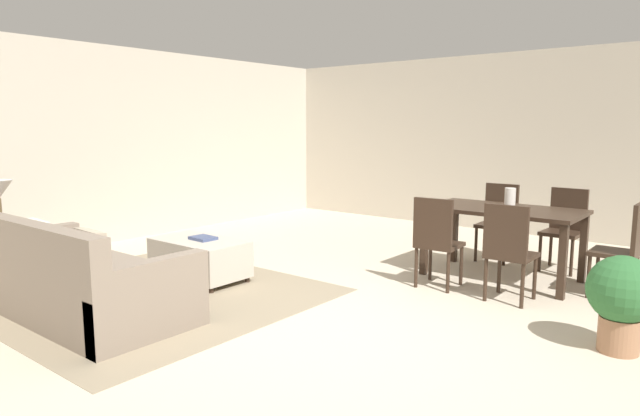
{
  "coord_description": "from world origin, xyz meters",
  "views": [
    {
      "loc": [
        2.62,
        -3.4,
        1.62
      ],
      "look_at": [
        -1.17,
        1.31,
        0.72
      ],
      "focal_mm": 31.2,
      "sensor_mm": 36.0,
      "label": 1
    }
  ],
  "objects_px": {
    "side_table": "(4,243)",
    "dining_chair_head_east": "(625,245)",
    "dining_table": "(503,217)",
    "dining_chair_far_left": "(498,217)",
    "dining_chair_near_left": "(436,237)",
    "potted_plant": "(622,296)",
    "vase_centerpiece": "(510,198)",
    "book_on_ottoman": "(203,238)",
    "dining_chair_near_right": "(509,247)",
    "dining_chair_far_right": "(565,224)",
    "couch": "(76,282)",
    "ottoman_table": "(200,257)"
  },
  "relations": [
    {
      "from": "side_table",
      "to": "dining_chair_head_east",
      "type": "height_order",
      "value": "dining_chair_head_east"
    },
    {
      "from": "dining_table",
      "to": "dining_chair_far_left",
      "type": "height_order",
      "value": "dining_chair_far_left"
    },
    {
      "from": "dining_chair_near_left",
      "to": "potted_plant",
      "type": "relative_size",
      "value": 1.3
    },
    {
      "from": "dining_table",
      "to": "vase_centerpiece",
      "type": "height_order",
      "value": "vase_centerpiece"
    },
    {
      "from": "dining_chair_near_left",
      "to": "book_on_ottoman",
      "type": "relative_size",
      "value": 3.54
    },
    {
      "from": "dining_table",
      "to": "dining_chair_far_left",
      "type": "relative_size",
      "value": 1.69
    },
    {
      "from": "dining_chair_near_left",
      "to": "dining_chair_near_right",
      "type": "height_order",
      "value": "same"
    },
    {
      "from": "dining_table",
      "to": "dining_chair_head_east",
      "type": "relative_size",
      "value": 1.69
    },
    {
      "from": "side_table",
      "to": "dining_chair_far_right",
      "type": "height_order",
      "value": "dining_chair_far_right"
    },
    {
      "from": "dining_table",
      "to": "potted_plant",
      "type": "bearing_deg",
      "value": -44.92
    },
    {
      "from": "couch",
      "to": "potted_plant",
      "type": "height_order",
      "value": "couch"
    },
    {
      "from": "dining_chair_near_right",
      "to": "dining_chair_head_east",
      "type": "height_order",
      "value": "same"
    },
    {
      "from": "dining_chair_far_right",
      "to": "book_on_ottoman",
      "type": "distance_m",
      "value": 4.01
    },
    {
      "from": "dining_chair_near_right",
      "to": "dining_chair_head_east",
      "type": "bearing_deg",
      "value": 44.16
    },
    {
      "from": "dining_chair_near_left",
      "to": "couch",
      "type": "bearing_deg",
      "value": -127.78
    },
    {
      "from": "dining_chair_near_left",
      "to": "dining_chair_head_east",
      "type": "xyz_separation_m",
      "value": [
        1.53,
        0.78,
        0.0
      ]
    },
    {
      "from": "dining_chair_near_right",
      "to": "dining_chair_far_right",
      "type": "bearing_deg",
      "value": 87.84
    },
    {
      "from": "dining_chair_far_left",
      "to": "dining_chair_far_right",
      "type": "bearing_deg",
      "value": -0.56
    },
    {
      "from": "dining_chair_near_right",
      "to": "potted_plant",
      "type": "distance_m",
      "value": 1.22
    },
    {
      "from": "dining_chair_head_east",
      "to": "dining_chair_far_left",
      "type": "bearing_deg",
      "value": 152.09
    },
    {
      "from": "dining_chair_near_right",
      "to": "dining_table",
      "type": "bearing_deg",
      "value": 114.43
    },
    {
      "from": "couch",
      "to": "vase_centerpiece",
      "type": "distance_m",
      "value": 4.26
    },
    {
      "from": "couch",
      "to": "dining_chair_far_right",
      "type": "relative_size",
      "value": 2.36
    },
    {
      "from": "dining_chair_far_left",
      "to": "potted_plant",
      "type": "bearing_deg",
      "value": -51.44
    },
    {
      "from": "book_on_ottoman",
      "to": "dining_chair_head_east",
      "type": "bearing_deg",
      "value": 29.46
    },
    {
      "from": "side_table",
      "to": "dining_chair_near_left",
      "type": "height_order",
      "value": "dining_chair_near_left"
    },
    {
      "from": "dining_chair_head_east",
      "to": "book_on_ottoman",
      "type": "xyz_separation_m",
      "value": [
        -3.59,
        -2.03,
        -0.07
      ]
    },
    {
      "from": "dining_chair_near_right",
      "to": "vase_centerpiece",
      "type": "bearing_deg",
      "value": 110.46
    },
    {
      "from": "vase_centerpiece",
      "to": "potted_plant",
      "type": "bearing_deg",
      "value": -45.85
    },
    {
      "from": "couch",
      "to": "side_table",
      "type": "relative_size",
      "value": 3.89
    },
    {
      "from": "dining_table",
      "to": "potted_plant",
      "type": "xyz_separation_m",
      "value": [
        1.4,
        -1.4,
        -0.25
      ]
    },
    {
      "from": "dining_chair_far_right",
      "to": "dining_chair_head_east",
      "type": "xyz_separation_m",
      "value": [
        0.75,
        -0.8,
        0.0
      ]
    },
    {
      "from": "book_on_ottoman",
      "to": "dining_chair_far_right",
      "type": "bearing_deg",
      "value": 44.79
    },
    {
      "from": "potted_plant",
      "to": "vase_centerpiece",
      "type": "bearing_deg",
      "value": 134.15
    },
    {
      "from": "vase_centerpiece",
      "to": "book_on_ottoman",
      "type": "distance_m",
      "value": 3.23
    },
    {
      "from": "dining_table",
      "to": "dining_chair_far_left",
      "type": "bearing_deg",
      "value": 113.8
    },
    {
      "from": "dining_chair_near_left",
      "to": "dining_chair_head_east",
      "type": "height_order",
      "value": "same"
    },
    {
      "from": "dining_chair_near_right",
      "to": "ottoman_table",
      "type": "bearing_deg",
      "value": -155.52
    },
    {
      "from": "vase_centerpiece",
      "to": "book_on_ottoman",
      "type": "xyz_separation_m",
      "value": [
        -2.51,
        -2.0,
        -0.42
      ]
    },
    {
      "from": "ottoman_table",
      "to": "potted_plant",
      "type": "xyz_separation_m",
      "value": [
        3.86,
        0.66,
        0.17
      ]
    },
    {
      "from": "couch",
      "to": "book_on_ottoman",
      "type": "distance_m",
      "value": 1.41
    },
    {
      "from": "dining_table",
      "to": "couch",
      "type": "bearing_deg",
      "value": -125.27
    },
    {
      "from": "dining_chair_far_left",
      "to": "vase_centerpiece",
      "type": "xyz_separation_m",
      "value": [
        0.43,
        -0.84,
        0.35
      ]
    },
    {
      "from": "dining_chair_near_right",
      "to": "book_on_ottoman",
      "type": "height_order",
      "value": "dining_chair_near_right"
    },
    {
      "from": "dining_chair_far_left",
      "to": "book_on_ottoman",
      "type": "relative_size",
      "value": 3.54
    },
    {
      "from": "dining_chair_head_east",
      "to": "book_on_ottoman",
      "type": "relative_size",
      "value": 3.54
    },
    {
      "from": "dining_chair_far_left",
      "to": "book_on_ottoman",
      "type": "xyz_separation_m",
      "value": [
        -2.08,
        -2.83,
        -0.07
      ]
    },
    {
      "from": "side_table",
      "to": "dining_chair_far_left",
      "type": "height_order",
      "value": "dining_chair_far_left"
    },
    {
      "from": "dining_table",
      "to": "dining_chair_near_left",
      "type": "bearing_deg",
      "value": -115.49
    },
    {
      "from": "dining_table",
      "to": "dining_chair_far_right",
      "type": "xyz_separation_m",
      "value": [
        0.41,
        0.8,
        -0.14
      ]
    }
  ]
}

